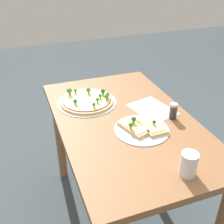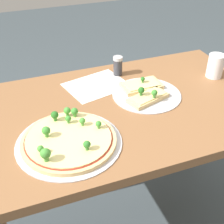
{
  "view_description": "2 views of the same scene",
  "coord_description": "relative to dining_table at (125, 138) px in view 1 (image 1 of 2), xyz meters",
  "views": [
    {
      "loc": [
        -1.16,
        0.5,
        1.56
      ],
      "look_at": [
        0.07,
        0.05,
        0.78
      ],
      "focal_mm": 45.0,
      "sensor_mm": 36.0,
      "label": 1
    },
    {
      "loc": [
        0.4,
        0.92,
        1.43
      ],
      "look_at": [
        0.07,
        0.05,
        0.78
      ],
      "focal_mm": 50.0,
      "sensor_mm": 36.0,
      "label": 2
    }
  ],
  "objects": [
    {
      "name": "paper_menu",
      "position": [
        0.05,
        -0.18,
        0.12
      ],
      "size": [
        0.29,
        0.24,
        0.0
      ],
      "primitive_type": "cube",
      "rotation": [
        0.0,
        0.0,
        0.24
      ],
      "color": "white",
      "rests_on": "dining_table"
    },
    {
      "name": "pizza_tray_whole",
      "position": [
        0.25,
        0.14,
        0.13
      ],
      "size": [
        0.35,
        0.35,
        0.07
      ],
      "color": "silver",
      "rests_on": "dining_table"
    },
    {
      "name": "pizza_tray_slice",
      "position": [
        -0.11,
        -0.05,
        0.13
      ],
      "size": [
        0.28,
        0.28,
        0.06
      ],
      "color": "silver",
      "rests_on": "dining_table"
    },
    {
      "name": "drinking_cup",
      "position": [
        -0.47,
        -0.08,
        0.17
      ],
      "size": [
        0.07,
        0.07,
        0.1
      ],
      "primitive_type": "cylinder",
      "color": "white",
      "rests_on": "dining_table"
    },
    {
      "name": "ground_plane",
      "position": [
        0.0,
        0.0,
        -0.64
      ],
      "size": [
        8.0,
        8.0,
        0.0
      ],
      "primitive_type": "plane",
      "color": "#3D474C"
    },
    {
      "name": "condiment_shaker",
      "position": [
        -0.07,
        -0.24,
        0.16
      ],
      "size": [
        0.04,
        0.04,
        0.09
      ],
      "color": "#333338",
      "rests_on": "dining_table"
    },
    {
      "name": "dining_table",
      "position": [
        0.0,
        0.0,
        0.0
      ],
      "size": [
        1.15,
        0.7,
        0.76
      ],
      "color": "brown",
      "rests_on": "ground_plane"
    }
  ]
}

